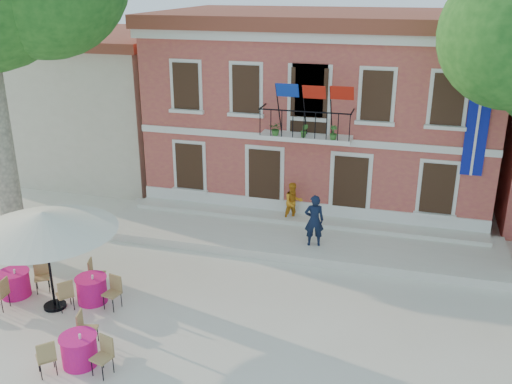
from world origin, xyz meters
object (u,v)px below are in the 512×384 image
at_px(patio_umbrella, 43,222).
at_px(cafe_table_0, 92,288).
at_px(cafe_table_3, 15,282).
at_px(cafe_table_1, 79,349).
at_px(pedestrian_navy, 314,220).
at_px(pedestrian_orange, 293,202).

distance_m(patio_umbrella, cafe_table_0, 2.42).
bearing_deg(cafe_table_3, patio_umbrella, -9.89).
bearing_deg(cafe_table_0, cafe_table_1, -64.90).
bearing_deg(cafe_table_1, cafe_table_0, 115.10).
bearing_deg(patio_umbrella, cafe_table_1, -44.33).
distance_m(pedestrian_navy, cafe_table_3, 9.40).
bearing_deg(pedestrian_navy, cafe_table_1, 44.89).
relative_size(patio_umbrella, pedestrian_orange, 2.62).
relative_size(pedestrian_orange, cafe_table_1, 0.83).
bearing_deg(cafe_table_0, pedestrian_orange, 55.86).
relative_size(pedestrian_orange, cafe_table_0, 0.82).
xyz_separation_m(patio_umbrella, pedestrian_orange, (5.31, 7.11, -1.57)).
distance_m(cafe_table_0, cafe_table_1, 2.88).
xyz_separation_m(cafe_table_0, cafe_table_3, (-2.34, -0.31, 0.00)).
height_order(patio_umbrella, cafe_table_1, patio_umbrella).
height_order(cafe_table_1, cafe_table_3, same).
xyz_separation_m(pedestrian_navy, cafe_table_0, (-5.52, -4.78, -0.76)).
relative_size(patio_umbrella, pedestrian_navy, 2.20).
bearing_deg(cafe_table_3, cafe_table_0, 7.50).
distance_m(pedestrian_orange, cafe_table_0, 7.93).
distance_m(cafe_table_0, cafe_table_3, 2.36).
relative_size(pedestrian_navy, cafe_table_3, 0.96).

